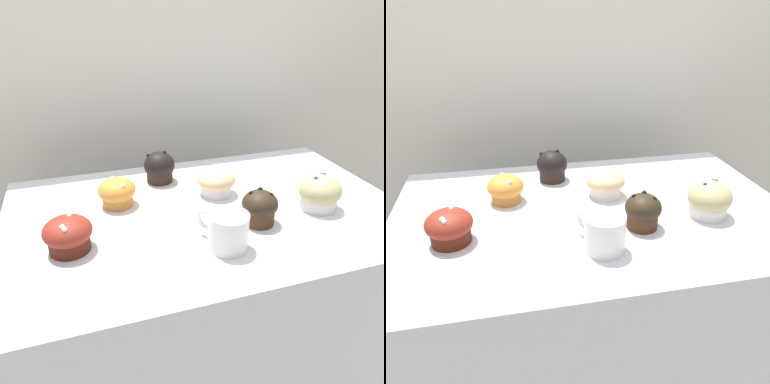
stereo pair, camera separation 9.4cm
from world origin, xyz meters
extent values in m
cube|color=beige|center=(0.00, 0.60, 0.90)|extent=(3.20, 0.10, 1.80)
cube|color=silver|center=(0.00, 0.00, 0.44)|extent=(1.00, 0.64, 0.88)
cylinder|color=#C57C36|center=(-0.21, 0.09, 0.90)|extent=(0.08, 0.08, 0.04)
ellipsoid|color=orange|center=(-0.21, 0.09, 0.92)|extent=(0.10, 0.10, 0.06)
sphere|color=white|center=(-0.20, 0.06, 0.95)|extent=(0.01, 0.01, 0.01)
sphere|color=white|center=(-0.22, 0.10, 0.95)|extent=(0.01, 0.01, 0.01)
cylinder|color=#511D12|center=(-0.34, -0.08, 0.90)|extent=(0.09, 0.09, 0.05)
ellipsoid|color=maroon|center=(-0.34, -0.08, 0.93)|extent=(0.10, 0.10, 0.06)
sphere|color=white|center=(-0.34, -0.10, 0.95)|extent=(0.01, 0.01, 0.01)
sphere|color=white|center=(-0.34, -0.11, 0.95)|extent=(0.01, 0.01, 0.01)
sphere|color=white|center=(-0.33, -0.07, 0.96)|extent=(0.01, 0.01, 0.01)
cylinder|color=#442817|center=(0.09, -0.10, 0.91)|extent=(0.07, 0.07, 0.05)
ellipsoid|color=black|center=(0.09, -0.10, 0.93)|extent=(0.08, 0.08, 0.06)
sphere|color=black|center=(0.11, -0.11, 0.96)|extent=(0.01, 0.01, 0.01)
sphere|color=black|center=(0.07, -0.09, 0.96)|extent=(0.01, 0.01, 0.01)
sphere|color=black|center=(0.10, -0.09, 0.96)|extent=(0.01, 0.01, 0.01)
cylinder|color=#2F2218|center=(-0.08, 0.20, 0.91)|extent=(0.08, 0.08, 0.05)
ellipsoid|color=black|center=(-0.08, 0.20, 0.93)|extent=(0.09, 0.09, 0.08)
sphere|color=black|center=(-0.06, 0.20, 0.97)|extent=(0.01, 0.01, 0.01)
sphere|color=black|center=(-0.10, 0.21, 0.96)|extent=(0.01, 0.01, 0.01)
cylinder|color=silver|center=(0.27, -0.08, 0.91)|extent=(0.09, 0.09, 0.05)
ellipsoid|color=tan|center=(0.27, -0.08, 0.93)|extent=(0.11, 0.11, 0.08)
sphere|color=navy|center=(0.29, -0.05, 0.96)|extent=(0.01, 0.01, 0.01)
sphere|color=navy|center=(0.25, -0.08, 0.97)|extent=(0.01, 0.01, 0.01)
sphere|color=navy|center=(0.30, -0.05, 0.96)|extent=(0.01, 0.01, 0.01)
cylinder|color=white|center=(0.05, 0.07, 0.90)|extent=(0.08, 0.08, 0.04)
ellipsoid|color=#DFBB87|center=(0.05, 0.07, 0.92)|extent=(0.10, 0.10, 0.06)
cylinder|color=white|center=(-0.02, -0.17, 0.92)|extent=(0.09, 0.09, 0.08)
torus|color=white|center=(-0.05, -0.12, 0.93)|extent=(0.03, 0.05, 0.05)
cylinder|color=black|center=(-0.02, -0.17, 0.96)|extent=(0.08, 0.08, 0.01)
camera|label=1|loc=(-0.29, -0.78, 1.35)|focal=35.00mm
camera|label=2|loc=(-0.20, -0.80, 1.35)|focal=35.00mm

